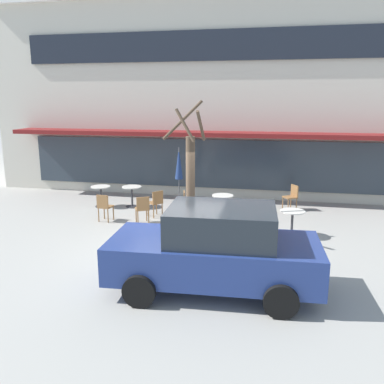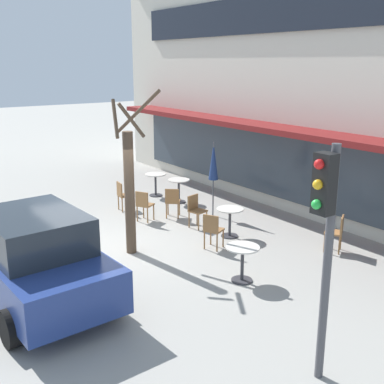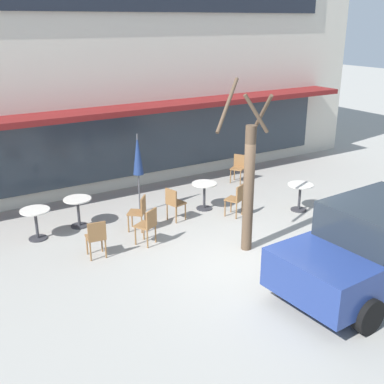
{
  "view_description": "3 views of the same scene",
  "coord_description": "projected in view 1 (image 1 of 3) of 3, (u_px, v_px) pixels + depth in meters",
  "views": [
    {
      "loc": [
        2.53,
        -9.62,
        3.84
      ],
      "look_at": [
        -0.03,
        2.77,
        0.92
      ],
      "focal_mm": 38.0,
      "sensor_mm": 36.0,
      "label": 1
    },
    {
      "loc": [
        9.95,
        -4.4,
        4.4
      ],
      "look_at": [
        -0.71,
        3.17,
        0.85
      ],
      "focal_mm": 45.0,
      "sensor_mm": 36.0,
      "label": 2
    },
    {
      "loc": [
        -6.0,
        -7.24,
        5.0
      ],
      "look_at": [
        0.13,
        2.6,
        0.83
      ],
      "focal_mm": 45.0,
      "sensor_mm": 36.0,
      "label": 3
    }
  ],
  "objects": [
    {
      "name": "ground_plane",
      "position": [
        172.0,
        250.0,
        10.54
      ],
      "size": [
        80.0,
        80.0,
        0.0
      ],
      "primitive_type": "plane",
      "color": "#9E9B93"
    },
    {
      "name": "building_facade",
      "position": [
        223.0,
        95.0,
        19.16
      ],
      "size": [
        18.29,
        9.1,
        7.99
      ],
      "color": "beige",
      "rests_on": "ground"
    },
    {
      "name": "cafe_table_near_wall",
      "position": [
        223.0,
        202.0,
        13.32
      ],
      "size": [
        0.7,
        0.7,
        0.76
      ],
      "color": "#333338",
      "rests_on": "ground"
    },
    {
      "name": "cafe_table_streetside",
      "position": [
        292.0,
        219.0,
        11.48
      ],
      "size": [
        0.7,
        0.7,
        0.76
      ],
      "color": "#333338",
      "rests_on": "ground"
    },
    {
      "name": "cafe_table_by_tree",
      "position": [
        132.0,
        193.0,
        14.63
      ],
      "size": [
        0.7,
        0.7,
        0.76
      ],
      "color": "#333338",
      "rests_on": "ground"
    },
    {
      "name": "cafe_table_mid_patio",
      "position": [
        101.0,
        193.0,
        14.66
      ],
      "size": [
        0.7,
        0.7,
        0.76
      ],
      "color": "#333338",
      "rests_on": "ground"
    },
    {
      "name": "patio_umbrella_green_folded",
      "position": [
        179.0,
        164.0,
        14.08
      ],
      "size": [
        0.28,
        0.28,
        2.2
      ],
      "color": "#4C4C51",
      "rests_on": "ground"
    },
    {
      "name": "cafe_chair_0",
      "position": [
        143.0,
        208.0,
        12.64
      ],
      "size": [
        0.54,
        0.54,
        0.89
      ],
      "color": "olive",
      "rests_on": "ground"
    },
    {
      "name": "cafe_chair_1",
      "position": [
        104.0,
        206.0,
        12.89
      ],
      "size": [
        0.45,
        0.45,
        0.89
      ],
      "color": "olive",
      "rests_on": "ground"
    },
    {
      "name": "cafe_chair_2",
      "position": [
        156.0,
        201.0,
        13.41
      ],
      "size": [
        0.56,
        0.56,
        0.89
      ],
      "color": "olive",
      "rests_on": "ground"
    },
    {
      "name": "cafe_chair_3",
      "position": [
        233.0,
        210.0,
        12.37
      ],
      "size": [
        0.53,
        0.53,
        0.89
      ],
      "color": "olive",
      "rests_on": "ground"
    },
    {
      "name": "cafe_chair_4",
      "position": [
        187.0,
        202.0,
        13.28
      ],
      "size": [
        0.48,
        0.48,
        0.89
      ],
      "color": "olive",
      "rests_on": "ground"
    },
    {
      "name": "cafe_chair_5",
      "position": [
        292.0,
        195.0,
        14.23
      ],
      "size": [
        0.55,
        0.55,
        0.89
      ],
      "color": "olive",
      "rests_on": "ground"
    },
    {
      "name": "parked_sedan",
      "position": [
        216.0,
        249.0,
        8.16
      ],
      "size": [
        4.28,
        2.18,
        1.76
      ],
      "color": "navy",
      "rests_on": "ground"
    },
    {
      "name": "street_tree",
      "position": [
        190.0,
        184.0,
        10.71
      ],
      "size": [
        1.17,
        1.19,
        3.81
      ],
      "color": "brown",
      "rests_on": "ground"
    }
  ]
}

